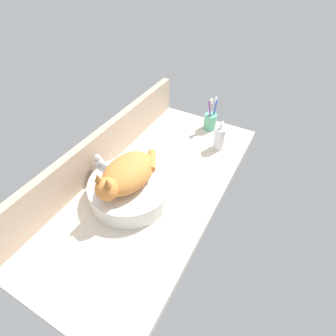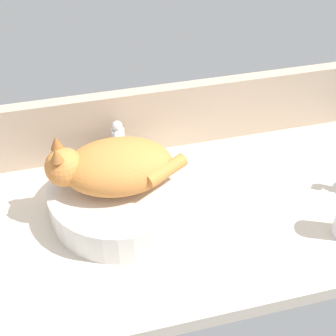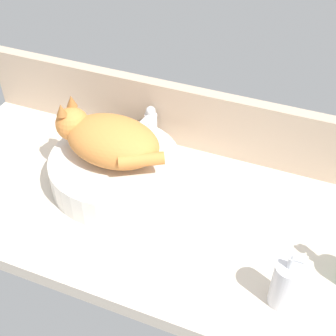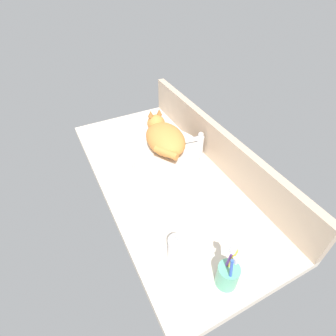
{
  "view_description": "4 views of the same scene",
  "coord_description": "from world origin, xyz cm",
  "px_view_note": "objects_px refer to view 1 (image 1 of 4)",
  "views": [
    {
      "loc": [
        -66.87,
        -44.32,
        85.04
      ],
      "look_at": [
        4.85,
        -4.95,
        8.44
      ],
      "focal_mm": 28.0,
      "sensor_mm": 36.0,
      "label": 1
    },
    {
      "loc": [
        -18.61,
        -76.4,
        82.88
      ],
      "look_at": [
        1.57,
        4.19,
        11.26
      ],
      "focal_mm": 50.0,
      "sensor_mm": 36.0,
      "label": 2
    },
    {
      "loc": [
        37.57,
        -76.08,
        86.11
      ],
      "look_at": [
        5.27,
        3.98,
        10.34
      ],
      "focal_mm": 50.0,
      "sensor_mm": 36.0,
      "label": 3
    },
    {
      "loc": [
        79.55,
        -39.44,
        83.79
      ],
      "look_at": [
        2.94,
        -0.57,
        8.13
      ],
      "focal_mm": 28.0,
      "sensor_mm": 36.0,
      "label": 4
    }
  ],
  "objects_px": {
    "cat": "(126,174)",
    "soap_dispenser": "(219,138)",
    "sink_basin": "(131,189)",
    "faucet": "(101,167)",
    "toothbrush_cup": "(210,121)"
  },
  "relations": [
    {
      "from": "cat",
      "to": "soap_dispenser",
      "type": "height_order",
      "value": "cat"
    },
    {
      "from": "sink_basin",
      "to": "faucet",
      "type": "bearing_deg",
      "value": 81.97
    },
    {
      "from": "faucet",
      "to": "toothbrush_cup",
      "type": "bearing_deg",
      "value": -23.65
    },
    {
      "from": "faucet",
      "to": "soap_dispenser",
      "type": "bearing_deg",
      "value": -38.68
    },
    {
      "from": "cat",
      "to": "toothbrush_cup",
      "type": "distance_m",
      "value": 0.66
    },
    {
      "from": "sink_basin",
      "to": "soap_dispenser",
      "type": "distance_m",
      "value": 0.53
    },
    {
      "from": "faucet",
      "to": "toothbrush_cup",
      "type": "height_order",
      "value": "toothbrush_cup"
    },
    {
      "from": "cat",
      "to": "soap_dispenser",
      "type": "relative_size",
      "value": 2.15
    },
    {
      "from": "soap_dispenser",
      "to": "toothbrush_cup",
      "type": "relative_size",
      "value": 0.8
    },
    {
      "from": "cat",
      "to": "faucet",
      "type": "distance_m",
      "value": 0.18
    },
    {
      "from": "cat",
      "to": "toothbrush_cup",
      "type": "bearing_deg",
      "value": -8.65
    },
    {
      "from": "cat",
      "to": "sink_basin",
      "type": "bearing_deg",
      "value": -0.65
    },
    {
      "from": "toothbrush_cup",
      "to": "sink_basin",
      "type": "bearing_deg",
      "value": 171.18
    },
    {
      "from": "cat",
      "to": "soap_dispenser",
      "type": "bearing_deg",
      "value": -22.1
    },
    {
      "from": "faucet",
      "to": "sink_basin",
      "type": "bearing_deg",
      "value": -98.03
    }
  ]
}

